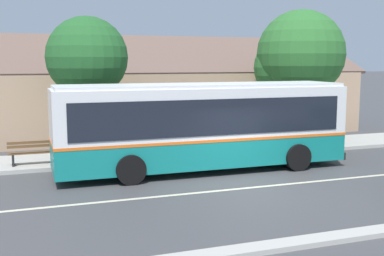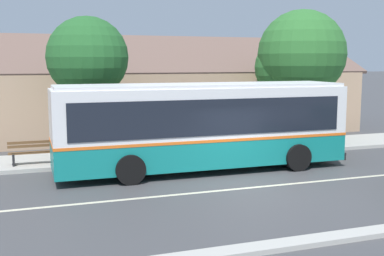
# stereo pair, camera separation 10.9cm
# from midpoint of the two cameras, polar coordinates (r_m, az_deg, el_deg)

# --- Properties ---
(ground_plane) EXTENTS (300.00, 300.00, 0.00)m
(ground_plane) POSITION_cam_midpoint_polar(r_m,az_deg,el_deg) (15.65, 7.41, -7.02)
(ground_plane) COLOR #424244
(sidewalk_far) EXTENTS (60.00, 3.00, 0.15)m
(sidewalk_far) POSITION_cam_midpoint_polar(r_m,az_deg,el_deg) (21.03, 0.07, -2.89)
(sidewalk_far) COLOR #ADAAA3
(sidewalk_far) RESTS_ON ground
(curb_near) EXTENTS (60.00, 0.50, 0.12)m
(curb_near) POSITION_cam_midpoint_polar(r_m,az_deg,el_deg) (11.78, 18.05, -12.09)
(curb_near) COLOR #ADAAA3
(curb_near) RESTS_ON ground
(lane_divider_stripe) EXTENTS (60.00, 0.16, 0.01)m
(lane_divider_stripe) POSITION_cam_midpoint_polar(r_m,az_deg,el_deg) (15.65, 7.41, -7.00)
(lane_divider_stripe) COLOR beige
(lane_divider_stripe) RESTS_ON ground
(community_building) EXTENTS (26.04, 9.33, 6.52)m
(community_building) POSITION_cam_midpoint_polar(r_m,az_deg,el_deg) (28.03, -7.73, 3.37)
(community_building) COLOR tan
(community_building) RESTS_ON ground
(transit_bus) EXTENTS (10.81, 2.83, 3.21)m
(transit_bus) POSITION_cam_midpoint_polar(r_m,az_deg,el_deg) (17.68, 1.42, 0.45)
(transit_bus) COLOR #147F7A
(transit_bus) RESTS_ON ground
(bench_by_building) EXTENTS (1.88, 0.51, 0.94)m
(bench_by_building) POSITION_cam_midpoint_polar(r_m,az_deg,el_deg) (19.07, -18.01, -2.87)
(bench_by_building) COLOR brown
(bench_by_building) RESTS_ON sidewalk_far
(bench_down_street) EXTENTS (1.78, 0.51, 0.94)m
(bench_down_street) POSITION_cam_midpoint_polar(r_m,az_deg,el_deg) (19.56, -6.85, -2.29)
(bench_down_street) COLOR brown
(bench_down_street) RESTS_ON sidewalk_far
(street_tree_primary) EXTENTS (4.31, 4.31, 6.52)m
(street_tree_primary) POSITION_cam_midpoint_polar(r_m,az_deg,el_deg) (24.40, 12.51, 8.09)
(street_tree_primary) COLOR #4C3828
(street_tree_primary) RESTS_ON ground
(street_tree_secondary) EXTENTS (3.40, 3.40, 5.89)m
(street_tree_secondary) POSITION_cam_midpoint_polar(r_m,az_deg,el_deg) (20.79, -11.97, 7.86)
(street_tree_secondary) COLOR #4C3828
(street_tree_secondary) RESTS_ON ground
(bus_stop_sign) EXTENTS (0.36, 0.07, 2.40)m
(bus_stop_sign) POSITION_cam_midpoint_polar(r_m,az_deg,el_deg) (22.03, 13.10, 1.51)
(bus_stop_sign) COLOR gray
(bus_stop_sign) RESTS_ON sidewalk_far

